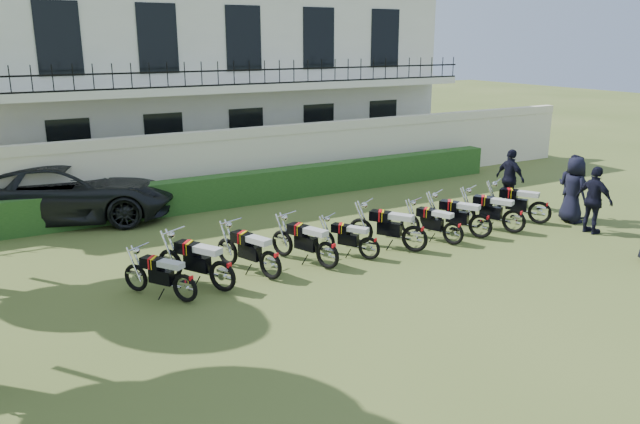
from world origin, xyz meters
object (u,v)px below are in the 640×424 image
Objects in this scene: motorcycle_8 at (514,216)px; officer_4 at (572,186)px; motorcycle_2 at (270,258)px; motorcycle_6 at (454,228)px; motorcycle_4 at (369,243)px; motorcycle_7 at (481,220)px; suv at (65,192)px; motorcycle_9 at (540,207)px; officer_5 at (510,178)px; officer_3 at (574,190)px; motorcycle_0 at (185,281)px; officer_2 at (594,200)px; motorcycle_3 at (328,249)px; motorcycle_5 at (415,232)px; motorcycle_1 at (222,269)px.

officer_4 reaches higher than motorcycle_8.
officer_4 is (2.68, 0.34, 0.42)m from motorcycle_8.
motorcycle_2 is 1.10× the size of motorcycle_6.
motorcycle_4 is 3.46m from motorcycle_7.
motorcycle_7 is 0.97× the size of motorcycle_8.
motorcycle_4 is at bearing -123.45° from suv.
officer_4 reaches higher than motorcycle_9.
officer_5 is at bearing -16.09° from motorcycle_4.
officer_4 reaches higher than motorcycle_7.
suv is (-10.24, 7.39, 0.33)m from motorcycle_8.
motorcycle_0 is at bearing 104.77° from officer_3.
officer_5 is at bearing 23.08° from officer_3.
motorcycle_0 and motorcycle_6 have the same top height.
officer_2 is (9.03, -1.24, 0.41)m from motorcycle_2.
motorcycle_6 is at bearing -23.05° from motorcycle_3.
motorcycle_3 reaches higher than motorcycle_6.
officer_5 reaches higher than motorcycle_9.
motorcycle_5 is 1.00× the size of officer_5.
motorcycle_3 is 4.64m from motorcycle_7.
suv is (-8.16, 7.31, 0.38)m from motorcycle_6.
officer_2 is (6.45, -1.22, 0.48)m from motorcycle_4.
motorcycle_0 is 11.84m from officer_4.
motorcycle_5 is 4.58m from motorcycle_9.
motorcycle_1 is 0.97× the size of motorcycle_2.
motorcycle_4 is at bearing 77.68° from officer_2.
motorcycle_7 is at bearing 152.95° from motorcycle_9.
officer_2 is at bearing -94.72° from motorcycle_9.
officer_5 reaches higher than motorcycle_5.
motorcycle_9 reaches higher than motorcycle_4.
motorcycle_8 is (7.14, -0.25, 0.00)m from motorcycle_2.
motorcycle_2 is at bearing 147.40° from motorcycle_4.
motorcycle_3 is 1.02× the size of officer_4.
officer_2 is (12.13, -8.38, 0.07)m from suv.
officer_3 is (2.31, 0.00, 0.43)m from motorcycle_8.
officer_3 reaches higher than motorcycle_6.
officer_4 is (0.37, 0.34, -0.01)m from officer_3.
motorcycle_1 is 8.30m from motorcycle_8.
motorcycle_8 is (5.73, -0.18, 0.01)m from motorcycle_3.
motorcycle_8 is (9.14, 0.01, 0.05)m from motorcycle_0.
motorcycle_9 is (3.37, 0.18, 0.05)m from motorcycle_6.
officer_5 reaches higher than motorcycle_6.
motorcycle_5 is 1.21m from motorcycle_6.
motorcycle_7 is 0.30× the size of suv.
motorcycle_6 is at bearing -35.55° from motorcycle_4.
motorcycle_1 reaches higher than motorcycle_2.
motorcycle_6 is at bearing 73.32° from officer_2.
motorcycle_9 is at bearing 87.92° from officer_4.
motorcycle_0 is 0.82× the size of motorcycle_2.
officer_4 is (7.24, 0.11, 0.50)m from motorcycle_4.
officer_4 reaches higher than officer_2.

